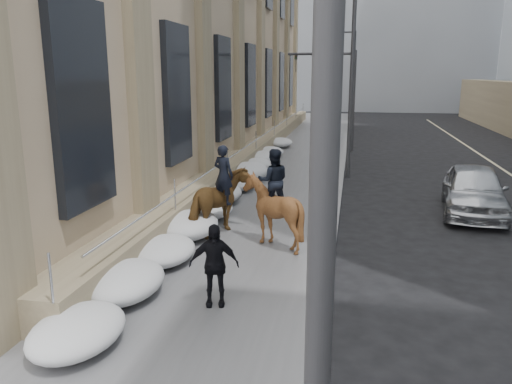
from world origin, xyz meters
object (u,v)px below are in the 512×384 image
Objects in this scene: mounted_horse_left at (220,200)px; car_silver at (474,190)px; mounted_horse_right at (272,206)px; pedestrian at (214,265)px.

mounted_horse_left is 0.53× the size of car_silver.
car_silver is at bearing -154.94° from mounted_horse_right.
mounted_horse_right is (1.62, -0.62, 0.07)m from mounted_horse_left.
pedestrian is (-0.57, -3.79, -0.24)m from mounted_horse_right.
car_silver is (6.73, 8.61, -0.14)m from pedestrian.
mounted_horse_left is 4.54m from pedestrian.
mounted_horse_right is at bearing 68.57° from pedestrian.
mounted_horse_left reaches higher than pedestrian.
car_silver is at bearing -130.89° from mounted_horse_left.
mounted_horse_right is at bearing 179.82° from mounted_horse_left.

